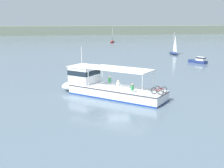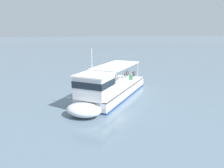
# 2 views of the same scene
# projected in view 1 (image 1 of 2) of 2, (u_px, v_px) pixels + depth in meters

# --- Properties ---
(ground_plane) EXTENTS (400.00, 400.00, 0.00)m
(ground_plane) POSITION_uv_depth(u_px,v_px,m) (119.00, 96.00, 30.94)
(ground_plane) COLOR slate
(distant_shoreline) EXTENTS (400.00, 28.00, 4.89)m
(distant_shoreline) POSITION_uv_depth(u_px,v_px,m) (75.00, 30.00, 167.39)
(distant_shoreline) COLOR #606B5B
(distant_shoreline) RESTS_ON ground
(ferry_main) EXTENTS (11.62, 10.68, 5.32)m
(ferry_main) POSITION_uv_depth(u_px,v_px,m) (104.00, 86.00, 31.16)
(ferry_main) COLOR silver
(ferry_main) RESTS_ON ground
(sailboat_off_bow) EXTENTS (1.49, 4.82, 5.40)m
(sailboat_off_bow) POSITION_uv_depth(u_px,v_px,m) (174.00, 52.00, 68.61)
(sailboat_off_bow) COLOR navy
(sailboat_off_bow) RESTS_ON ground
(sailboat_outer_anchorage) EXTENTS (3.04, 4.98, 5.40)m
(sailboat_outer_anchorage) POSITION_uv_depth(u_px,v_px,m) (112.00, 41.00, 105.16)
(sailboat_outer_anchorage) COLOR maroon
(sailboat_outer_anchorage) RESTS_ON ground
(motorboat_mid_channel) EXTENTS (2.98, 3.75, 1.26)m
(motorboat_mid_channel) POSITION_uv_depth(u_px,v_px,m) (199.00, 60.00, 54.48)
(motorboat_mid_channel) COLOR navy
(motorboat_mid_channel) RESTS_ON ground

